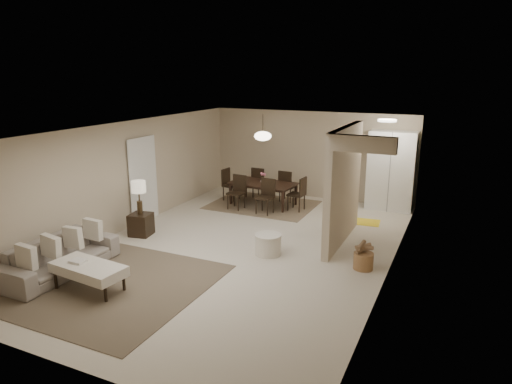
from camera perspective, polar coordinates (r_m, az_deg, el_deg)
The scene contains 22 objects.
floor at distance 9.67m, azimuth -1.82°, elevation -6.95°, with size 9.00×9.00×0.00m, color beige.
ceiling at distance 9.05m, azimuth -1.95°, elevation 7.93°, with size 9.00×9.00×0.00m, color white.
back_wall at distance 13.36m, azimuth 6.82°, elevation 4.64°, with size 6.00×6.00×0.00m, color #C0AE91.
left_wall at distance 10.92m, azimuth -16.11°, elevation 1.89°, with size 9.00×9.00×0.00m, color #C0AE91.
right_wall at distance 8.42m, azimuth 16.71°, elevation -1.92°, with size 9.00×9.00×0.00m, color #C0AE91.
partition at distance 9.82m, azimuth 10.88°, elevation 0.79°, with size 0.15×2.50×2.50m, color #C0AE91.
doorway at distance 11.40m, azimuth -13.96°, elevation 1.37°, with size 0.04×0.90×2.04m, color black.
pantry_cabinet at distance 12.54m, azimuth 16.55°, elevation 2.54°, with size 1.20×0.55×2.10m, color white.
flush_light at distance 11.41m, azimuth 16.08°, elevation 8.59°, with size 0.44×0.44×0.05m, color white.
living_rug at distance 8.45m, azimuth -17.56°, elevation -10.97°, with size 3.20×3.20×0.01m, color brown.
sofa at distance 9.12m, azimuth -23.30°, elevation -7.41°, with size 0.86×2.20×0.64m, color gray.
ottoman_bench at distance 8.23m, azimuth -20.21°, elevation -9.07°, with size 1.36×0.72×0.47m.
side_table at distance 10.62m, azimuth -14.18°, elevation -3.96°, with size 0.45×0.45×0.50m, color black.
table_lamp at distance 10.39m, azimuth -14.46°, elevation 0.28°, with size 0.32×0.32×0.76m.
round_pouf at distance 9.25m, azimuth 1.52°, elevation -6.58°, with size 0.54×0.54×0.42m, color beige.
wicker_basket at distance 8.85m, azimuth 13.27°, elevation -8.39°, with size 0.37×0.37×0.32m, color brown.
dining_rug at distance 12.66m, azimuth 0.82°, elevation -1.61°, with size 2.80×2.10×0.01m, color brown.
dining_table at distance 12.57m, azimuth 0.83°, elevation -0.26°, with size 1.79×1.00×0.63m, color black.
dining_chairs at distance 12.54m, azimuth 0.83°, elevation 0.36°, with size 2.47×1.86×0.91m.
vase at distance 12.48m, azimuth 0.84°, elevation 1.43°, with size 0.13×0.13×0.13m, color silver.
yellow_mat at distance 11.55m, azimuth 12.93°, elevation -3.62°, with size 0.92×0.56×0.01m, color yellow.
pendant_light at distance 12.26m, azimuth 0.86°, elevation 7.01°, with size 0.46×0.46×0.71m.
Camera 1 is at (4.04, -8.02, 3.58)m, focal length 32.00 mm.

